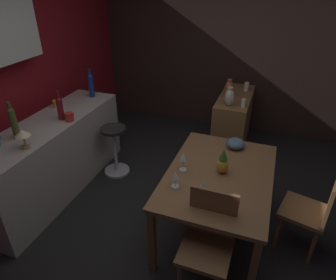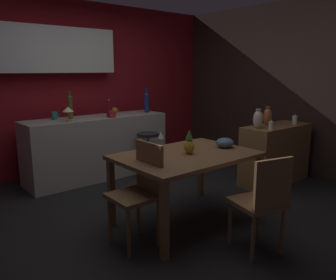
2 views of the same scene
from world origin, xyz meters
name	(u,v)px [view 1 (image 1 of 2)]	position (x,y,z in m)	size (l,w,h in m)	color
ground_plane	(172,219)	(0.00, 0.00, 0.00)	(9.00, 9.00, 0.00)	black
wall_side_right	(207,48)	(2.55, 0.30, 1.30)	(0.10, 4.40, 2.60)	#33231E
dining_table	(219,180)	(0.00, -0.47, 0.66)	(1.38, 0.96, 0.74)	brown
kitchen_counter	(54,157)	(0.05, 1.52, 0.45)	(2.10, 0.60, 0.90)	#B2ADA3
sideboard_cabinet	(233,121)	(1.84, -0.32, 0.41)	(1.10, 0.44, 0.82)	olive
chair_near_window	(208,241)	(-0.62, -0.52, 0.52)	(0.40, 0.40, 0.94)	brown
chair_by_doorway	(313,210)	(0.09, -1.33, 0.48)	(0.49, 0.49, 0.88)	brown
bar_stool	(115,149)	(0.59, 1.00, 0.36)	(0.34, 0.34, 0.67)	#262323
wine_glass_left	(175,176)	(-0.33, -0.14, 0.85)	(0.07, 0.07, 0.15)	silver
wine_glass_right	(183,157)	(-0.06, -0.13, 0.88)	(0.07, 0.07, 0.19)	silver
wine_glass_center	(203,186)	(-0.41, -0.40, 0.88)	(0.08, 0.08, 0.18)	silver
pineapple_centerpiece	(223,163)	(0.02, -0.49, 0.85)	(0.11, 0.11, 0.25)	gold
fruit_bowl	(235,143)	(0.51, -0.53, 0.79)	(0.19, 0.19, 0.11)	slate
wine_bottle_olive	(13,122)	(-0.32, 1.56, 1.08)	(0.07, 0.07, 0.39)	#475623
wine_bottle_cobalt	(91,84)	(0.93, 1.47, 1.08)	(0.07, 0.07, 0.38)	navy
wine_bottle_ruby	(60,107)	(0.20, 1.41, 1.05)	(0.07, 0.07, 0.34)	maroon
cup_red	(70,117)	(0.19, 1.30, 0.95)	(0.13, 0.09, 0.10)	red
cup_mustard	(56,104)	(0.47, 1.70, 0.94)	(0.11, 0.07, 0.09)	gold
counter_lamp	(22,134)	(-0.45, 1.33, 1.05)	(0.15, 0.15, 0.20)	#A58447
pillar_candle_tall	(244,103)	(1.46, -0.48, 0.87)	(0.06, 0.06, 0.13)	white
pillar_candle_short	(246,86)	(2.11, -0.43, 0.88)	(0.07, 0.07, 0.15)	white
vase_copper	(229,89)	(1.74, -0.23, 0.94)	(0.12, 0.12, 0.26)	#B26038
vase_ceramic_ivory	(229,97)	(1.44, -0.29, 0.94)	(0.13, 0.13, 0.26)	beige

